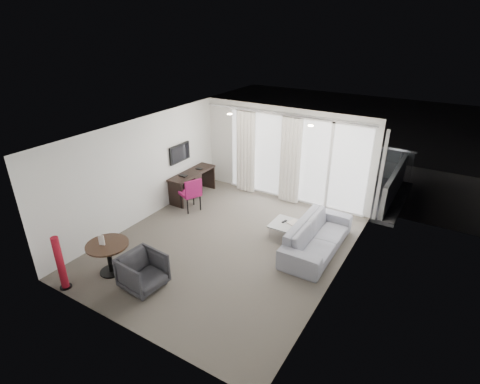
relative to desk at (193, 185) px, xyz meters
The scene contains 28 objects.
floor 2.80m from the desk, 36.55° to the right, with size 5.00×6.00×0.00m, color #554F46.
ceiling 3.55m from the desk, 36.55° to the right, with size 5.00×6.00×0.00m, color white.
wall_left 1.91m from the desk, 99.34° to the right, with size 0.00×6.00×2.60m, color silver.
wall_right 5.09m from the desk, 19.26° to the right, with size 0.00×6.00×2.60m, color silver.
wall_front 5.24m from the desk, 64.40° to the right, with size 5.00×0.00×2.60m, color silver.
window_panel 2.97m from the desk, 27.80° to the left, with size 4.00×0.02×2.38m, color white, non-canonical shape.
window_frame 2.97m from the desk, 27.54° to the left, with size 4.10×0.06×2.44m, color white, non-canonical shape.
curtain_left 1.79m from the desk, 47.29° to the left, with size 0.60×0.20×2.38m, color white, non-canonical shape.
curtain_right 2.86m from the desk, 25.24° to the left, with size 0.60×0.20×2.38m, color white, non-canonical shape.
curtain_track 3.26m from the desk, 27.67° to the left, with size 4.80×0.04×0.04m, color #B2B2B7, non-canonical shape.
downlight_a 2.58m from the desk, ahead, with size 0.12×0.12×0.02m, color #FFE0B2.
downlight_b 4.08m from the desk, ahead, with size 0.12×0.12×0.02m, color #FFE0B2.
desk is the anchor object (origin of this frame).
tv 1.02m from the desk, 138.33° to the right, with size 0.05×0.80×0.50m, color black, non-canonical shape.
desk_chair 0.81m from the desk, 56.76° to the right, with size 0.51×0.47×0.93m, color maroon, non-canonical shape.
round_table 3.79m from the desk, 78.41° to the right, with size 0.84×0.84×0.67m, color #372317, non-canonical shape.
menu_card 3.86m from the desk, 79.44° to the right, with size 0.12×0.02×0.22m, color white, non-canonical shape.
red_lamp 4.52m from the desk, 85.18° to the right, with size 0.22×0.22×1.12m, color maroon.
tub_armchair 4.05m from the desk, 65.72° to the right, with size 0.74×0.76×0.70m, color #2D2D32.
coffee_table 3.28m from the desk, ahead, with size 0.71×0.71×0.32m, color gray, non-canonical shape.
remote 3.18m from the desk, ahead, with size 0.05×0.15×0.02m, color black, non-canonical shape.
magazine 3.38m from the desk, ahead, with size 0.20×0.26×0.01m, color gray, non-canonical shape.
sofa 4.12m from the desk, 10.58° to the right, with size 2.32×0.91×0.68m, color gray.
terrace_slab 3.83m from the desk, 48.41° to the left, with size 5.60×3.00×0.12m, color #4D4D50.
rattan_chair_a 4.75m from the desk, 42.74° to the left, with size 0.55×0.55×0.80m, color #56341C, non-canonical shape.
rattan_chair_b 4.73m from the desk, 31.98° to the left, with size 0.51×0.51×0.75m, color #56341C, non-canonical shape.
rattan_table 4.50m from the desk, 34.09° to the left, with size 0.52×0.52×0.52m, color #56341C, non-canonical shape.
balustrade 4.99m from the desk, 59.54° to the left, with size 5.50×0.06×1.05m, color #B2B2B7, non-canonical shape.
Camera 1 is at (4.02, -6.05, 4.73)m, focal length 28.00 mm.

